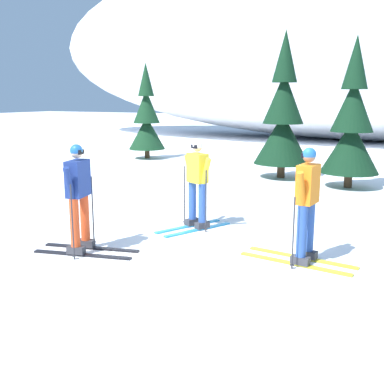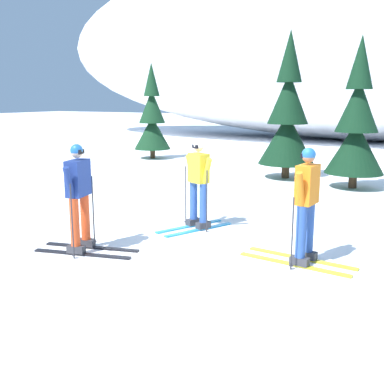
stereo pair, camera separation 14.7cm
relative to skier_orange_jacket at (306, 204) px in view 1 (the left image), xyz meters
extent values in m
plane|color=white|center=(-1.24, -0.32, -0.94)|extent=(120.00, 120.00, 0.00)
cube|color=gold|center=(-0.11, -0.15, -0.93)|extent=(1.78, 0.32, 0.03)
cube|color=gold|center=(-0.07, 0.18, -0.93)|extent=(1.78, 0.32, 0.03)
cube|color=#38383D|center=(-0.01, -0.17, -0.85)|extent=(0.29, 0.17, 0.12)
cube|color=#38383D|center=(0.03, 0.16, -0.85)|extent=(0.29, 0.17, 0.12)
cylinder|color=#2D519E|center=(-0.01, -0.17, -0.39)|extent=(0.15, 0.15, 0.80)
cylinder|color=#2D519E|center=(0.03, 0.16, -0.39)|extent=(0.15, 0.15, 0.80)
cube|color=orange|center=(0.01, 0.00, 0.30)|extent=(0.29, 0.45, 0.59)
cylinder|color=orange|center=(-0.02, -0.26, 0.25)|extent=(0.13, 0.28, 0.58)
cylinder|color=orange|center=(0.04, 0.26, 0.25)|extent=(0.13, 0.28, 0.58)
sphere|color=#A37556|center=(0.01, 0.00, 0.72)|extent=(0.19, 0.19, 0.19)
sphere|color=#2366B2|center=(0.01, 0.00, 0.75)|extent=(0.21, 0.21, 0.21)
cube|color=black|center=(-0.07, 0.01, 0.73)|extent=(0.05, 0.15, 0.07)
cylinder|color=#2D2D33|center=(-0.09, -0.34, -0.39)|extent=(0.02, 0.02, 1.10)
cylinder|color=#2D2D33|center=(-0.09, -0.34, -0.88)|extent=(0.07, 0.07, 0.01)
cylinder|color=#2D2D33|center=(-0.01, 0.35, -0.39)|extent=(0.02, 0.02, 1.10)
cylinder|color=#2D2D33|center=(-0.01, 0.35, -0.88)|extent=(0.07, 0.07, 0.01)
cube|color=black|center=(-3.37, -0.92, -0.93)|extent=(1.66, 0.49, 0.03)
cube|color=black|center=(-3.29, -1.28, -0.93)|extent=(1.66, 0.49, 0.03)
cube|color=#38383D|center=(-3.47, -0.95, -0.85)|extent=(0.30, 0.20, 0.12)
cube|color=#38383D|center=(-3.39, -1.30, -0.85)|extent=(0.30, 0.20, 0.12)
cylinder|color=#DB471E|center=(-3.47, -0.95, -0.39)|extent=(0.15, 0.15, 0.79)
cylinder|color=#DB471E|center=(-3.39, -1.30, -0.39)|extent=(0.15, 0.15, 0.79)
cube|color=navy|center=(-3.43, -1.12, 0.30)|extent=(0.34, 0.50, 0.59)
cylinder|color=navy|center=(-3.49, -0.85, 0.24)|extent=(0.16, 0.29, 0.58)
cylinder|color=navy|center=(-3.36, -1.39, 0.24)|extent=(0.16, 0.29, 0.58)
sphere|color=beige|center=(-3.43, -1.12, 0.71)|extent=(0.19, 0.19, 0.19)
sphere|color=#2366B2|center=(-3.43, -1.12, 0.74)|extent=(0.21, 0.21, 0.21)
cube|color=black|center=(-3.35, -1.10, 0.72)|extent=(0.07, 0.15, 0.07)
cylinder|color=#2D2D33|center=(-3.45, -0.75, -0.33)|extent=(0.02, 0.02, 1.21)
cylinder|color=#2D2D33|center=(-3.45, -0.75, -0.88)|extent=(0.07, 0.07, 0.01)
cylinder|color=#2D2D33|center=(-3.28, -1.47, -0.33)|extent=(0.02, 0.02, 1.21)
cylinder|color=#2D2D33|center=(-3.28, -1.47, -0.88)|extent=(0.07, 0.07, 0.01)
cube|color=#2893CC|center=(-2.24, 0.88, -0.93)|extent=(0.76, 1.45, 0.03)
cube|color=#2893CC|center=(-2.51, 1.01, -0.93)|extent=(0.76, 1.45, 0.03)
cube|color=#38383D|center=(-2.19, 0.97, -0.85)|extent=(0.25, 0.31, 0.12)
cube|color=#38383D|center=(-2.47, 1.10, -0.85)|extent=(0.25, 0.31, 0.12)
cylinder|color=#2D519E|center=(-2.19, 0.97, -0.41)|extent=(0.15, 0.15, 0.76)
cylinder|color=#2D519E|center=(-2.47, 1.10, -0.41)|extent=(0.15, 0.15, 0.76)
cube|color=yellow|center=(-2.33, 1.04, 0.25)|extent=(0.46, 0.38, 0.56)
cylinder|color=yellow|center=(-2.11, 0.93, 0.19)|extent=(0.29, 0.21, 0.58)
cylinder|color=yellow|center=(-2.55, 1.14, 0.19)|extent=(0.29, 0.21, 0.58)
sphere|color=beige|center=(-2.33, 1.04, 0.65)|extent=(0.19, 0.19, 0.19)
sphere|color=white|center=(-2.33, 1.04, 0.68)|extent=(0.21, 0.21, 0.21)
cube|color=black|center=(-2.37, 0.96, 0.66)|extent=(0.15, 0.10, 0.07)
cylinder|color=#2D2D33|center=(-2.06, 0.84, -0.34)|extent=(0.02, 0.02, 1.19)
cylinder|color=#2D2D33|center=(-2.06, 0.84, -0.88)|extent=(0.07, 0.07, 0.01)
cylinder|color=#2D2D33|center=(-2.66, 1.13, -0.34)|extent=(0.02, 0.02, 1.19)
cylinder|color=#2D2D33|center=(-2.66, 1.13, -0.88)|extent=(0.07, 0.07, 0.01)
cylinder|color=#47301E|center=(-8.84, 9.66, -0.68)|extent=(0.21, 0.21, 0.53)
cone|color=#14381E|center=(-8.84, 9.66, 0.13)|extent=(1.51, 1.51, 1.36)
cone|color=#14381E|center=(-8.84, 9.66, 1.22)|extent=(1.09, 1.09, 1.36)
cone|color=#14381E|center=(-8.84, 9.66, 2.30)|extent=(0.67, 0.67, 1.36)
cylinder|color=#47301E|center=(-2.48, 7.48, -0.63)|extent=(0.25, 0.25, 0.61)
cone|color=black|center=(-2.48, 7.48, 0.30)|extent=(1.75, 1.75, 1.57)
cone|color=black|center=(-2.48, 7.48, 1.56)|extent=(1.26, 1.26, 1.57)
cone|color=black|center=(-2.48, 7.48, 2.81)|extent=(0.77, 0.77, 1.57)
cylinder|color=#47301E|center=(-0.32, 6.73, -0.66)|extent=(0.23, 0.23, 0.56)
cone|color=black|center=(-0.32, 6.73, 0.20)|extent=(1.61, 1.61, 1.45)
cone|color=black|center=(-0.32, 6.73, 1.36)|extent=(1.16, 1.16, 1.45)
cone|color=black|center=(-0.32, 6.73, 2.52)|extent=(0.71, 0.71, 1.45)
ellipsoid|color=white|center=(-1.19, 22.85, 5.05)|extent=(43.71, 15.83, 11.99)
camera|label=1|loc=(1.50, -6.90, 1.57)|focal=43.49mm
camera|label=2|loc=(1.63, -6.83, 1.57)|focal=43.49mm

